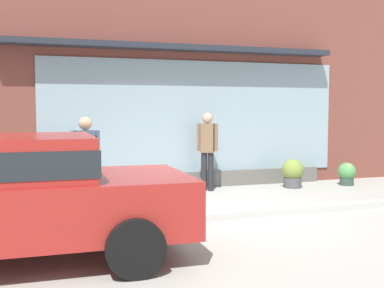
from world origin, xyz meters
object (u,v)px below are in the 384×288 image
object	(u,v)px
potted_plant_corner_tall	(293,173)
pedestrian_passerby	(207,145)
fire_hydrant	(134,191)
potted_plant_window_left	(59,185)
potted_plant_doorstep	(347,173)
parked_car_red	(2,191)
pedestrian_with_handbag	(84,158)

from	to	relation	value
potted_plant_corner_tall	pedestrian_passerby	bearing A→B (deg)	173.84
fire_hydrant	pedestrian_passerby	xyz separation A→B (m)	(1.99, 1.84, 0.60)
potted_plant_window_left	potted_plant_doorstep	distance (m)	6.52
fire_hydrant	potted_plant_window_left	size ratio (longest dim) A/B	1.46
potted_plant_window_left	pedestrian_passerby	bearing A→B (deg)	0.45
parked_car_red	potted_plant_doorstep	distance (m)	8.20
potted_plant_doorstep	pedestrian_with_handbag	bearing A→B (deg)	-167.71
pedestrian_with_handbag	potted_plant_window_left	size ratio (longest dim) A/B	2.99
parked_car_red	potted_plant_doorstep	bearing A→B (deg)	27.36
fire_hydrant	potted_plant_doorstep	distance (m)	5.58
fire_hydrant	parked_car_red	bearing A→B (deg)	-132.56
pedestrian_with_handbag	pedestrian_passerby	xyz separation A→B (m)	(2.79, 1.64, 0.04)
pedestrian_passerby	potted_plant_window_left	xyz separation A→B (m)	(-3.13, -0.02, -0.71)
pedestrian_with_handbag	potted_plant_window_left	world-z (taller)	pedestrian_with_handbag
parked_car_red	pedestrian_with_handbag	bearing A→B (deg)	64.34
parked_car_red	potted_plant_window_left	distance (m)	4.06
pedestrian_with_handbag	potted_plant_corner_tall	distance (m)	5.02
pedestrian_with_handbag	fire_hydrant	bearing A→B (deg)	162.37
pedestrian_passerby	potted_plant_corner_tall	world-z (taller)	pedestrian_passerby
potted_plant_doorstep	potted_plant_corner_tall	bearing A→B (deg)	176.40
pedestrian_passerby	potted_plant_window_left	size ratio (longest dim) A/B	3.08
fire_hydrant	parked_car_red	distance (m)	2.92
parked_car_red	potted_plant_corner_tall	size ratio (longest dim) A/B	6.40
fire_hydrant	potted_plant_window_left	bearing A→B (deg)	122.23
parked_car_red	potted_plant_corner_tall	xyz separation A→B (m)	(5.93, 3.75, -0.51)
potted_plant_corner_tall	potted_plant_doorstep	xyz separation A→B (m)	(1.39, -0.09, -0.06)
pedestrian_with_handbag	potted_plant_doorstep	world-z (taller)	pedestrian_with_handbag
fire_hydrant	pedestrian_passerby	size ratio (longest dim) A/B	0.47
parked_car_red	potted_plant_window_left	bearing A→B (deg)	79.20
potted_plant_corner_tall	potted_plant_window_left	distance (m)	5.12
fire_hydrant	potted_plant_window_left	distance (m)	2.15
fire_hydrant	pedestrian_with_handbag	distance (m)	0.99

